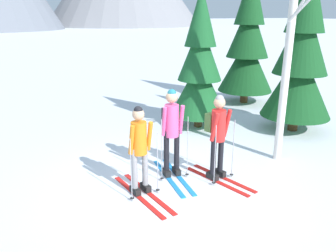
{
  "coord_description": "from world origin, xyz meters",
  "views": [
    {
      "loc": [
        -2.71,
        -5.47,
        3.18
      ],
      "look_at": [
        0.16,
        0.31,
        1.05
      ],
      "focal_mm": 36.46,
      "sensor_mm": 36.0,
      "label": 1
    }
  ],
  "objects_px": {
    "skier_in_pink": "(171,128)",
    "skier_in_red": "(218,133)",
    "birch_tree_tall": "(289,49)",
    "pine_tree_near": "(301,56)",
    "pine_tree_mid": "(248,43)",
    "pine_tree_far": "(200,65)",
    "skier_in_orange": "(140,148)"
  },
  "relations": [
    {
      "from": "skier_in_pink",
      "to": "skier_in_red",
      "type": "bearing_deg",
      "value": -34.91
    },
    {
      "from": "birch_tree_tall",
      "to": "skier_in_pink",
      "type": "bearing_deg",
      "value": 172.39
    },
    {
      "from": "skier_in_pink",
      "to": "pine_tree_near",
      "type": "xyz_separation_m",
      "value": [
        4.42,
        1.02,
        1.06
      ]
    },
    {
      "from": "skier_in_pink",
      "to": "pine_tree_mid",
      "type": "distance_m",
      "value": 6.79
    },
    {
      "from": "skier_in_red",
      "to": "pine_tree_far",
      "type": "height_order",
      "value": "pine_tree_far"
    },
    {
      "from": "pine_tree_mid",
      "to": "birch_tree_tall",
      "type": "bearing_deg",
      "value": -120.1
    },
    {
      "from": "pine_tree_far",
      "to": "pine_tree_mid",
      "type": "bearing_deg",
      "value": 29.23
    },
    {
      "from": "skier_in_orange",
      "to": "birch_tree_tall",
      "type": "relative_size",
      "value": 0.37
    },
    {
      "from": "pine_tree_near",
      "to": "birch_tree_tall",
      "type": "xyz_separation_m",
      "value": [
        -1.86,
        -1.36,
        0.4
      ]
    },
    {
      "from": "skier_in_red",
      "to": "birch_tree_tall",
      "type": "distance_m",
      "value": 2.37
    },
    {
      "from": "skier_in_red",
      "to": "pine_tree_mid",
      "type": "distance_m",
      "value": 6.61
    },
    {
      "from": "pine_tree_mid",
      "to": "skier_in_red",
      "type": "bearing_deg",
      "value": -133.27
    },
    {
      "from": "skier_in_pink",
      "to": "skier_in_red",
      "type": "distance_m",
      "value": 0.91
    },
    {
      "from": "pine_tree_far",
      "to": "birch_tree_tall",
      "type": "bearing_deg",
      "value": -82.21
    },
    {
      "from": "pine_tree_mid",
      "to": "birch_tree_tall",
      "type": "relative_size",
      "value": 0.97
    },
    {
      "from": "skier_in_red",
      "to": "pine_tree_mid",
      "type": "relative_size",
      "value": 0.36
    },
    {
      "from": "pine_tree_near",
      "to": "birch_tree_tall",
      "type": "height_order",
      "value": "birch_tree_tall"
    },
    {
      "from": "skier_in_orange",
      "to": "skier_in_red",
      "type": "height_order",
      "value": "skier_in_red"
    },
    {
      "from": "skier_in_orange",
      "to": "skier_in_red",
      "type": "relative_size",
      "value": 1.04
    },
    {
      "from": "birch_tree_tall",
      "to": "skier_in_orange",
      "type": "bearing_deg",
      "value": -178.84
    },
    {
      "from": "skier_in_pink",
      "to": "skier_in_red",
      "type": "xyz_separation_m",
      "value": [
        0.75,
        -0.52,
        -0.05
      ]
    },
    {
      "from": "skier_in_orange",
      "to": "birch_tree_tall",
      "type": "distance_m",
      "value": 3.76
    },
    {
      "from": "skier_in_red",
      "to": "pine_tree_near",
      "type": "height_order",
      "value": "pine_tree_near"
    },
    {
      "from": "skier_in_red",
      "to": "pine_tree_near",
      "type": "distance_m",
      "value": 4.13
    },
    {
      "from": "pine_tree_far",
      "to": "birch_tree_tall",
      "type": "distance_m",
      "value": 2.97
    },
    {
      "from": "pine_tree_mid",
      "to": "pine_tree_far",
      "type": "bearing_deg",
      "value": -150.77
    },
    {
      "from": "skier_in_red",
      "to": "pine_tree_far",
      "type": "distance_m",
      "value": 3.45
    },
    {
      "from": "skier_in_orange",
      "to": "skier_in_pink",
      "type": "xyz_separation_m",
      "value": [
        0.85,
        0.41,
        0.13
      ]
    },
    {
      "from": "birch_tree_tall",
      "to": "skier_in_red",
      "type": "bearing_deg",
      "value": -174.39
    },
    {
      "from": "pine_tree_mid",
      "to": "skier_in_orange",
      "type": "bearing_deg",
      "value": -142.61
    },
    {
      "from": "pine_tree_mid",
      "to": "pine_tree_far",
      "type": "xyz_separation_m",
      "value": [
        -3.03,
        -1.7,
        -0.38
      ]
    },
    {
      "from": "birch_tree_tall",
      "to": "pine_tree_near",
      "type": "bearing_deg",
      "value": 36.15
    }
  ]
}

